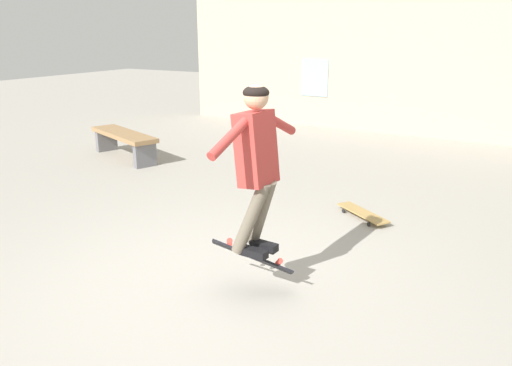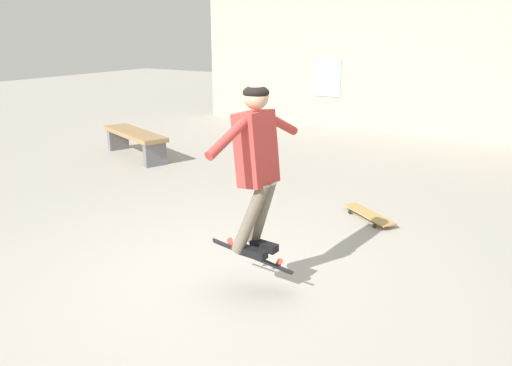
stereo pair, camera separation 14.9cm
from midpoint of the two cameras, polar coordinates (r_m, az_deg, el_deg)
The scene contains 6 objects.
ground_plane at distance 4.92m, azimuth -3.27°, elevation -11.50°, with size 40.00×40.00×0.00m, color #A39E93.
building_backdrop at distance 12.02m, azimuth 20.29°, elevation 14.50°, with size 12.53×0.52×4.94m.
park_bench at distance 9.78m, azimuth -13.26°, elevation 5.00°, with size 1.91×1.10×0.50m.
skater at distance 4.25m, azimuth 1.02°, elevation 3.09°, with size 0.36×1.25×1.50m.
skateboard_flipping at distance 4.67m, azimuth 0.57°, elevation -8.40°, with size 0.79×0.41×0.40m.
skateboard_resting at distance 6.63m, azimuth 13.40°, elevation -3.51°, with size 0.82×0.65×0.08m.
Camera 2 is at (2.55, -3.49, 2.36)m, focal length 35.00 mm.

